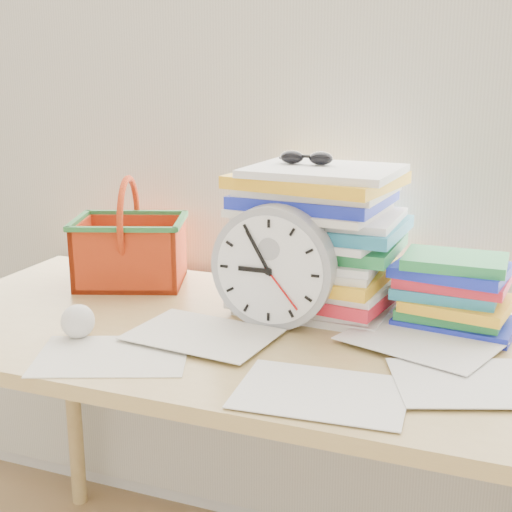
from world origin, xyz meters
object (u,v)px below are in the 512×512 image
at_px(clock, 274,267).
at_px(basket, 130,232).
at_px(desk, 240,362).
at_px(book_stack, 455,291).
at_px(paper_stack, 317,238).

distance_m(clock, basket, 0.46).
height_order(desk, book_stack, book_stack).
bearing_deg(paper_stack, basket, 179.14).
distance_m(paper_stack, basket, 0.48).
relative_size(paper_stack, clock, 1.40).
distance_m(clock, book_stack, 0.37).
xyz_separation_m(desk, basket, (-0.37, 0.20, 0.21)).
relative_size(paper_stack, book_stack, 1.38).
height_order(desk, basket, basket).
relative_size(desk, basket, 5.36).
distance_m(desk, paper_stack, 0.32).
bearing_deg(clock, desk, -148.06).
height_order(paper_stack, book_stack, paper_stack).
bearing_deg(desk, book_stack, 22.81).
bearing_deg(paper_stack, clock, -106.88).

